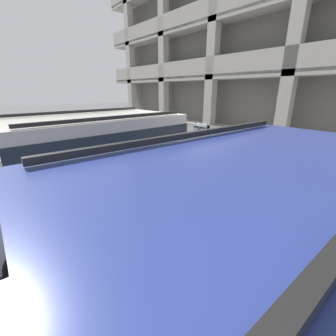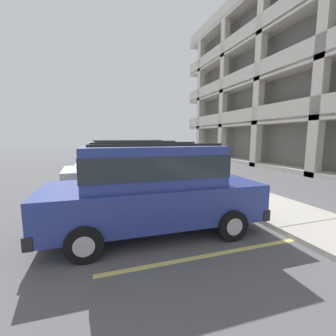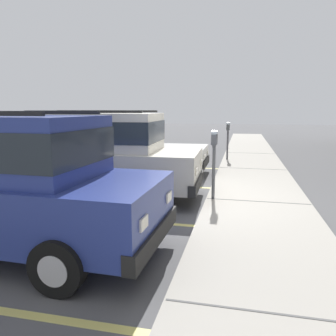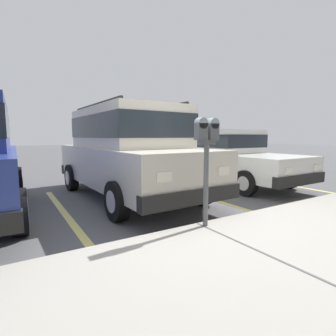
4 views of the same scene
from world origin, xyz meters
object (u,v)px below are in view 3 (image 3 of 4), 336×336
Objects in this scene: parking_meter_near at (214,148)px; red_sedan at (135,148)px; silver_suv at (97,151)px; parking_meter_far at (228,132)px.

red_sedan is at bearing -137.88° from parking_meter_near.
silver_suv is at bearing -90.09° from parking_meter_near.
parking_meter_far reaches higher than red_sedan.
parking_meter_far is at bearing 179.69° from parking_meter_near.
silver_suv is at bearing 1.63° from red_sedan.
silver_suv is at bearing -25.12° from parking_meter_far.
parking_meter_far is (-5.85, 2.74, 0.11)m from silver_suv.
silver_suv is 1.08× the size of red_sedan.
parking_meter_far is at bearing 152.85° from silver_suv.
parking_meter_near is (3.13, 2.83, 0.41)m from red_sedan.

